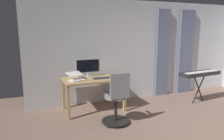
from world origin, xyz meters
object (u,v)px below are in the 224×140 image
at_px(desk, 93,82).
at_px(piano_keyboard, 200,74).
at_px(office_chair, 117,100).
at_px(mug_coffee, 118,77).
at_px(computer_keyboard, 102,78).
at_px(computer_monitor, 88,66).
at_px(laptop, 76,78).

height_order(desk, piano_keyboard, piano_keyboard).
xyz_separation_m(office_chair, mug_coffee, (-0.28, -0.61, 0.31)).
distance_m(office_chair, computer_keyboard, 0.84).
relative_size(computer_monitor, piano_keyboard, 0.50).
relative_size(computer_keyboard, mug_coffee, 3.42).
bearing_deg(computer_monitor, desk, 102.22).
bearing_deg(piano_keyboard, desk, -15.71).
relative_size(computer_monitor, mug_coffee, 4.69).
bearing_deg(computer_monitor, laptop, 41.15).
height_order(desk, computer_monitor, computer_monitor).
bearing_deg(computer_monitor, computer_keyboard, 124.23).
height_order(desk, office_chair, office_chair).
relative_size(laptop, mug_coffee, 3.47).
height_order(computer_keyboard, mug_coffee, mug_coffee).
bearing_deg(computer_keyboard, desk, -26.33).
relative_size(office_chair, laptop, 2.45).
xyz_separation_m(laptop, piano_keyboard, (-3.00, 0.44, -0.06)).
xyz_separation_m(office_chair, laptop, (0.60, -0.84, 0.31)).
height_order(computer_monitor, piano_keyboard, computer_monitor).
height_order(computer_monitor, laptop, computer_monitor).
xyz_separation_m(office_chair, computer_monitor, (0.26, -1.14, 0.49)).
height_order(office_chair, computer_monitor, computer_monitor).
bearing_deg(laptop, office_chair, 104.65).
height_order(computer_keyboard, laptop, laptop).
bearing_deg(piano_keyboard, laptop, -13.66).
bearing_deg(office_chair, computer_keyboard, 92.78).
bearing_deg(piano_keyboard, computer_monitor, -20.72).
bearing_deg(computer_monitor, mug_coffee, 136.20).
xyz_separation_m(desk, mug_coffee, (-0.49, 0.27, 0.15)).
xyz_separation_m(desk, piano_keyboard, (-2.61, 0.47, 0.09)).
bearing_deg(computer_keyboard, mug_coffee, 150.07).
relative_size(desk, mug_coffee, 10.80).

